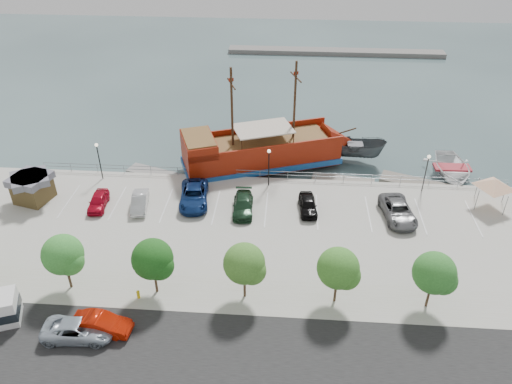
{
  "coord_description": "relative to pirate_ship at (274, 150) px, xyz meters",
  "views": [
    {
      "loc": [
        1.98,
        -38.24,
        28.3
      ],
      "look_at": [
        -1.0,
        2.0,
        2.0
      ],
      "focal_mm": 35.0,
      "sensor_mm": 36.0,
      "label": 1
    }
  ],
  "objects": [
    {
      "name": "patrol_boat",
      "position": [
        9.48,
        2.21,
        -0.8
      ],
      "size": [
        7.41,
        3.77,
        2.74
      ],
      "primitive_type": "imported",
      "rotation": [
        0.0,
        0.0,
        1.41
      ],
      "color": "#3D4245",
      "rests_on": "ground"
    },
    {
      "name": "street_sedan",
      "position": [
        -11.25,
        -26.35,
        -0.44
      ],
      "size": [
        4.52,
        1.97,
        1.44
      ],
      "primitive_type": "imported",
      "rotation": [
        0.0,
        0.0,
        1.47
      ],
      "color": "#B51805",
      "rests_on": "street"
    },
    {
      "name": "seawall_railing",
      "position": [
        -0.26,
        -4.31,
        -0.64
      ],
      "size": [
        50.0,
        0.06,
        1.0
      ],
      "color": "slate",
      "rests_on": "land_slab"
    },
    {
      "name": "parked_car_d",
      "position": [
        -2.5,
        -10.51,
        -0.48
      ],
      "size": [
        2.18,
        4.85,
        1.38
      ],
      "primitive_type": "imported",
      "rotation": [
        0.0,
        0.0,
        0.05
      ],
      "color": "#17331E",
      "rests_on": "land_slab"
    },
    {
      "name": "dock_mid",
      "position": [
        7.85,
        -2.91,
        -1.97
      ],
      "size": [
        7.03,
        2.98,
        0.39
      ],
      "primitive_type": "cube",
      "rotation": [
        0.0,
        0.0,
        -0.16
      ],
      "color": "gray",
      "rests_on": "ground"
    },
    {
      "name": "shed",
      "position": [
        -23.72,
        -10.12,
        0.33
      ],
      "size": [
        4.17,
        4.17,
        2.81
      ],
      "rotation": [
        0.0,
        0.0,
        -0.26
      ],
      "color": "#4F3E20",
      "rests_on": "land_slab"
    },
    {
      "name": "canopy_tent",
      "position": [
        21.85,
        -7.74,
        1.87
      ],
      "size": [
        5.24,
        5.24,
        3.49
      ],
      "rotation": [
        0.0,
        0.0,
        -0.3
      ],
      "color": "slate",
      "rests_on": "land_slab"
    },
    {
      "name": "tree_c",
      "position": [
        -8.11,
        -22.18,
        2.13
      ],
      "size": [
        3.3,
        3.2,
        5.0
      ],
      "color": "#473321",
      "rests_on": "sidewalk"
    },
    {
      "name": "tree_b",
      "position": [
        -15.11,
        -22.18,
        2.13
      ],
      "size": [
        3.3,
        3.2,
        5.0
      ],
      "color": "#473321",
      "rests_on": "sidewalk"
    },
    {
      "name": "fire_hydrant",
      "position": [
        -9.53,
        -22.91,
        -0.74
      ],
      "size": [
        0.27,
        0.27,
        0.78
      ],
      "rotation": [
        0.0,
        0.0,
        -0.1
      ],
      "color": "yellow",
      "rests_on": "sidewalk"
    },
    {
      "name": "parked_car_e",
      "position": [
        3.81,
        -10.01,
        -0.47
      ],
      "size": [
        2.02,
        4.24,
        1.4
      ],
      "primitive_type": "imported",
      "rotation": [
        0.0,
        0.0,
        0.09
      ],
      "color": "black",
      "rests_on": "land_slab"
    },
    {
      "name": "lamp_post_right",
      "position": [
        15.74,
        -5.61,
        1.77
      ],
      "size": [
        0.36,
        0.36,
        4.28
      ],
      "color": "black",
      "rests_on": "land_slab"
    },
    {
      "name": "tree_d",
      "position": [
        -1.11,
        -22.18,
        2.13
      ],
      "size": [
        3.3,
        3.2,
        5.0
      ],
      "color": "#473321",
      "rests_on": "sidewalk"
    },
    {
      "name": "far_shore",
      "position": [
        9.74,
        42.89,
        -1.77
      ],
      "size": [
        40.0,
        3.0,
        0.8
      ],
      "primitive_type": "cube",
      "color": "slate",
      "rests_on": "ground"
    },
    {
      "name": "parked_car_g",
      "position": [
        12.38,
        -10.55,
        -0.38
      ],
      "size": [
        3.33,
        5.96,
        1.58
      ],
      "primitive_type": "imported",
      "rotation": [
        0.0,
        0.0,
        0.13
      ],
      "color": "slate",
      "rests_on": "land_slab"
    },
    {
      "name": "sidewalk",
      "position": [
        -0.26,
        -22.11,
        -1.15
      ],
      "size": [
        100.0,
        4.0,
        0.05
      ],
      "primitive_type": "cube",
      "color": "#A3A08E",
      "rests_on": "land_slab"
    },
    {
      "name": "street",
      "position": [
        -0.26,
        -28.11,
        -1.16
      ],
      "size": [
        100.0,
        8.0,
        0.04
      ],
      "primitive_type": "cube",
      "color": "black",
      "rests_on": "land_slab"
    },
    {
      "name": "parked_car_c",
      "position": [
        -7.53,
        -9.41,
        -0.34
      ],
      "size": [
        3.45,
        6.21,
        1.64
      ],
      "primitive_type": "imported",
      "rotation": [
        0.0,
        0.0,
        0.13
      ],
      "color": "navy",
      "rests_on": "land_slab"
    },
    {
      "name": "ground",
      "position": [
        -0.26,
        -12.11,
        -2.17
      ],
      "size": [
        160.0,
        160.0,
        0.0
      ],
      "primitive_type": "plane",
      "color": "#34494C"
    },
    {
      "name": "street_van",
      "position": [
        -12.71,
        -26.97,
        -0.45
      ],
      "size": [
        5.23,
        2.62,
        1.42
      ],
      "primitive_type": "imported",
      "rotation": [
        0.0,
        0.0,
        1.62
      ],
      "color": "#A2AEBB",
      "rests_on": "street"
    },
    {
      "name": "parked_car_a",
      "position": [
        -16.85,
        -10.86,
        -0.49
      ],
      "size": [
        1.97,
        4.08,
        1.35
      ],
      "primitive_type": "imported",
      "rotation": [
        0.0,
        0.0,
        0.1
      ],
      "color": "#AA081D",
      "rests_on": "land_slab"
    },
    {
      "name": "speedboat",
      "position": [
        20.11,
        -0.54,
        -1.39
      ],
      "size": [
        5.46,
        7.56,
        1.54
      ],
      "primitive_type": "imported",
      "rotation": [
        0.0,
        0.0,
        0.02
      ],
      "color": "white",
      "rests_on": "ground"
    },
    {
      "name": "tree_f",
      "position": [
        12.89,
        -22.18,
        2.13
      ],
      "size": [
        3.3,
        3.2,
        5.0
      ],
      "color": "#473321",
      "rests_on": "sidewalk"
    },
    {
      "name": "parked_car_b",
      "position": [
        -12.71,
        -10.71,
        -0.49
      ],
      "size": [
        2.07,
        4.31,
        1.36
      ],
      "primitive_type": "imported",
      "rotation": [
        0.0,
        0.0,
        0.16
      ],
      "color": "#B9B9BA",
      "rests_on": "land_slab"
    },
    {
      "name": "lamp_post_mid",
      "position": [
        -0.26,
        -5.61,
        1.77
      ],
      "size": [
        0.36,
        0.36,
        4.28
      ],
      "color": "black",
      "rests_on": "land_slab"
    },
    {
      "name": "dock_west",
      "position": [
        -13.18,
        -2.91,
        -1.97
      ],
      "size": [
        7.1,
        4.12,
        0.39
      ],
      "primitive_type": "cube",
      "rotation": [
        0.0,
        0.0,
        -0.34
      ],
      "color": "gray",
      "rests_on": "ground"
    },
    {
      "name": "dock_east",
      "position": [
        15.88,
        -2.91,
        -1.94
      ],
      "size": [
        8.09,
        4.87,
        0.45
      ],
      "primitive_type": "cube",
      "rotation": [
        0.0,
        0.0,
        -0.37
      ],
      "color": "slate",
      "rests_on": "ground"
    },
    {
      "name": "lamp_post_left",
      "position": [
        -18.26,
        -5.61,
        1.77
      ],
      "size": [
        0.36,
        0.36,
        4.28
      ],
      "color": "black",
      "rests_on": "land_slab"
    },
    {
      "name": "pirate_ship",
      "position": [
        0.0,
        0.0,
        0.0
      ],
      "size": [
        20.81,
        12.16,
        12.93
      ],
      "rotation": [
        0.0,
        0.0,
        0.36
      ],
      "color": "maroon",
      "rests_on": "ground"
    },
    {
      "name": "tree_e",
      "position": [
        5.89,
        -22.18,
        2.13
      ],
      "size": [
        3.3,
        3.2,
        5.0
      ],
      "color": "#473321",
      "rests_on": "sidewalk"
    }
  ]
}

